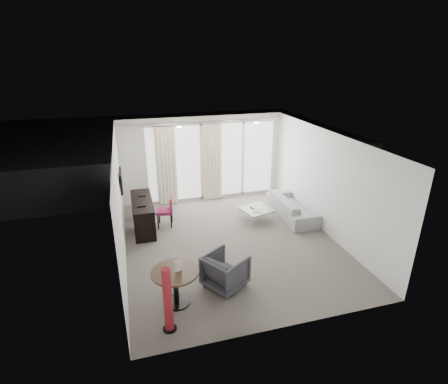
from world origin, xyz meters
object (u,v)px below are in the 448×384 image
object	(u,v)px
red_lamp	(168,300)
rattan_chair_a	(225,170)
desk_chair	(165,211)
desk	(143,214)
round_table	(176,287)
rattan_chair_b	(234,165)
sofa	(292,207)
tub_armchair	(225,271)
coffee_table	(256,214)

from	to	relation	value
red_lamp	rattan_chair_a	bearing A→B (deg)	66.76
desk_chair	desk	bearing A→B (deg)	-169.08
round_table	rattan_chair_b	size ratio (longest dim) A/B	0.96
desk_chair	red_lamp	size ratio (longest dim) A/B	0.69
rattan_chair_b	sofa	bearing A→B (deg)	-82.64
round_table	tub_armchair	size ratio (longest dim) A/B	1.15
round_table	rattan_chair_b	distance (m)	7.31
red_lamp	rattan_chair_b	world-z (taller)	red_lamp
round_table	rattan_chair_a	world-z (taller)	rattan_chair_a
sofa	coffee_table	bearing A→B (deg)	88.33
red_lamp	desk_chair	bearing A→B (deg)	83.98
desk_chair	red_lamp	distance (m)	3.88
sofa	rattan_chair_a	size ratio (longest dim) A/B	2.44
round_table	red_lamp	bearing A→B (deg)	-108.74
round_table	sofa	xyz separation A→B (m)	(3.72, 2.82, -0.06)
desk_chair	rattan_chair_a	bearing A→B (deg)	60.68
desk	coffee_table	bearing A→B (deg)	-7.04
desk_chair	rattan_chair_b	size ratio (longest dim) A/B	0.91
round_table	coffee_table	size ratio (longest dim) A/B	1.13
sofa	rattan_chair_b	xyz separation A→B (m)	(-0.53, 3.76, 0.16)
desk_chair	rattan_chair_a	distance (m)	3.91
coffee_table	rattan_chair_b	bearing A→B (deg)	82.02
round_table	tub_armchair	xyz separation A→B (m)	(1.02, 0.26, -0.00)
desk_chair	coffee_table	distance (m)	2.51
desk_chair	sofa	world-z (taller)	desk_chair
desk_chair	rattan_chair_a	world-z (taller)	desk_chair
coffee_table	desk	bearing A→B (deg)	172.96
tub_armchair	rattan_chair_b	distance (m)	6.68
rattan_chair_a	round_table	bearing A→B (deg)	-135.15
round_table	rattan_chair_a	size ratio (longest dim) A/B	1.07
coffee_table	sofa	distance (m)	1.06
desk	rattan_chair_a	bearing A→B (deg)	43.91
tub_armchair	sofa	bearing A→B (deg)	-79.20
desk_chair	coffee_table	size ratio (longest dim) A/B	1.07
desk_chair	sofa	distance (m)	3.55
desk	desk_chair	world-z (taller)	desk_chair
desk_chair	rattan_chair_b	distance (m)	4.49
desk_chair	rattan_chair_b	xyz separation A→B (m)	(2.99, 3.35, 0.04)
sofa	rattan_chair_a	distance (m)	3.53
sofa	tub_armchair	bearing A→B (deg)	133.51
red_lamp	tub_armchair	xyz separation A→B (m)	(1.23, 0.89, -0.25)
desk_chair	red_lamp	world-z (taller)	red_lamp
coffee_table	rattan_chair_a	xyz separation A→B (m)	(0.06, 3.36, 0.23)
sofa	rattan_chair_b	distance (m)	3.80
rattan_chair_a	desk	bearing A→B (deg)	-157.55
red_lamp	tub_armchair	size ratio (longest dim) A/B	1.58
rattan_chair_a	rattan_chair_b	world-z (taller)	rattan_chair_b
coffee_table	sofa	bearing A→B (deg)	-1.67
rattan_chair_b	desk_chair	bearing A→B (deg)	-132.45
desk_chair	sofa	size ratio (longest dim) A/B	0.42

